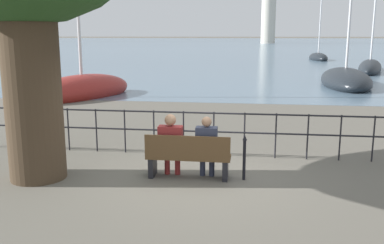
# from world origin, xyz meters

# --- Properties ---
(ground_plane) EXTENTS (1000.00, 1000.00, 0.00)m
(ground_plane) POSITION_xyz_m (0.00, 0.00, 0.00)
(ground_plane) COLOR #605B51
(harbor_water) EXTENTS (600.00, 300.00, 0.01)m
(harbor_water) POSITION_xyz_m (0.00, 159.50, 0.00)
(harbor_water) COLOR slate
(harbor_water) RESTS_ON ground_plane
(park_bench) EXTENTS (1.67, 0.45, 0.90)m
(park_bench) POSITION_xyz_m (0.00, -0.06, 0.43)
(park_bench) COLOR brown
(park_bench) RESTS_ON ground_plane
(seated_person_left) EXTENTS (0.48, 0.35, 1.28)m
(seated_person_left) POSITION_xyz_m (-0.36, 0.01, 0.71)
(seated_person_left) COLOR maroon
(seated_person_left) RESTS_ON ground_plane
(seated_person_right) EXTENTS (0.42, 0.35, 1.25)m
(seated_person_right) POSITION_xyz_m (0.36, 0.01, 0.68)
(seated_person_right) COLOR #2D3347
(seated_person_right) RESTS_ON ground_plane
(promenade_railing) EXTENTS (12.18, 0.04, 1.05)m
(promenade_railing) POSITION_xyz_m (-0.00, 1.62, 0.69)
(promenade_railing) COLOR black
(promenade_railing) RESTS_ON ground_plane
(closed_umbrella) EXTENTS (0.09, 0.09, 0.91)m
(closed_umbrella) POSITION_xyz_m (1.10, -0.00, 0.51)
(closed_umbrella) COLOR black
(closed_umbrella) RESTS_ON ground_plane
(sailboat_0) EXTENTS (3.14, 7.79, 8.61)m
(sailboat_0) POSITION_xyz_m (6.45, 16.81, 0.30)
(sailboat_0) COLOR black
(sailboat_0) RESTS_ON ground_plane
(sailboat_1) EXTENTS (2.09, 5.32, 8.40)m
(sailboat_1) POSITION_xyz_m (8.55, 41.15, 0.29)
(sailboat_1) COLOR black
(sailboat_1) RESTS_ON ground_plane
(sailboat_2) EXTENTS (4.28, 6.18, 10.64)m
(sailboat_2) POSITION_xyz_m (-6.41, 10.39, 0.35)
(sailboat_2) COLOR maroon
(sailboat_2) RESTS_ON ground_plane
(sailboat_3) EXTENTS (3.87, 8.25, 10.26)m
(sailboat_3) POSITION_xyz_m (10.20, 26.24, 0.32)
(sailboat_3) COLOR black
(sailboat_3) RESTS_ON ground_plane
(harbor_lighthouse) EXTENTS (4.42, 4.42, 24.56)m
(harbor_lighthouse) POSITION_xyz_m (6.21, 131.00, 11.42)
(harbor_lighthouse) COLOR beige
(harbor_lighthouse) RESTS_ON ground_plane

